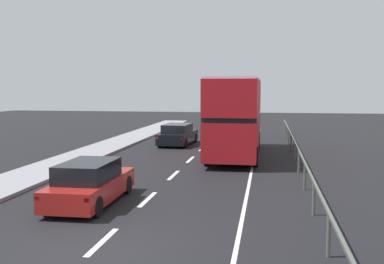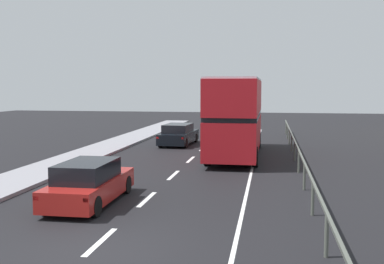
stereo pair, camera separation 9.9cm
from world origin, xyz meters
name	(u,v)px [view 1 (the left image)]	position (x,y,z in m)	size (l,w,h in m)	color
ground_plane	(96,249)	(0.00, 0.00, -0.05)	(74.81, 120.00, 0.10)	black
lane_paint_markings	(218,181)	(2.08, 8.26, 0.00)	(3.51, 46.00, 0.01)	silver
bridge_side_railing	(302,160)	(5.49, 9.00, 0.86)	(0.10, 42.00, 1.05)	#50544B
double_decker_bus_red	(236,115)	(2.30, 15.53, 2.33)	(2.66, 10.20, 4.36)	#B0151C
hatchback_car_near	(90,183)	(-1.74, 3.98, 0.69)	(1.79, 4.56, 1.44)	maroon
sedan_car_ahead	(178,135)	(-1.88, 19.86, 0.68)	(2.05, 4.66, 1.42)	black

